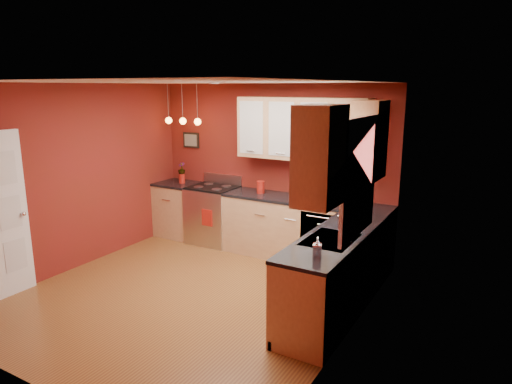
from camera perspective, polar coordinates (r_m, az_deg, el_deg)
The scene contains 26 objects.
floor at distance 5.92m, azimuth -8.11°, elevation -12.64°, with size 4.20×4.20×0.00m, color brown.
ceiling at distance 5.34m, azimuth -9.02°, elevation 13.42°, with size 4.00×4.20×0.02m, color white.
wall_back at distance 7.21m, azimuth 1.87°, elevation 3.05°, with size 4.00×0.02×2.60m, color maroon.
wall_front at distance 4.12m, azimuth -27.05°, elevation -6.11°, with size 4.00×0.02×2.60m, color maroon.
wall_left at distance 6.89m, azimuth -21.72°, elevation 1.65°, with size 0.02×4.20×2.60m, color maroon.
wall_right at distance 4.55m, azimuth 11.66°, elevation -3.19°, with size 0.02×4.20×2.60m, color maroon.
base_cabinets_back_left at distance 8.05m, azimuth -9.62°, elevation -2.26°, with size 0.70×0.60×0.90m, color tan.
base_cabinets_back_right at distance 6.84m, azimuth 6.04°, elevation -4.91°, with size 2.54×0.60×0.90m, color tan.
base_cabinets_right at distance 5.33m, azimuth 9.70°, elevation -10.38°, with size 0.60×2.10×0.90m, color tan.
counter_back_left at distance 7.94m, azimuth -9.74°, elevation 1.01°, with size 0.70×0.62×0.04m, color black.
counter_back_right at distance 6.71m, azimuth 6.14°, elevation -1.09°, with size 2.54×0.62×0.04m, color black.
counter_right at distance 5.16m, azimuth 9.90°, elevation -5.58°, with size 0.62×2.10×0.04m, color black.
gas_range at distance 7.62m, azimuth -5.37°, elevation -2.78°, with size 0.76×0.64×1.11m.
dishwasher_front at distance 6.45m, azimuth 8.00°, elevation -6.09°, with size 0.60×0.02×0.80m, color #BABABF.
sink at distance 5.03m, azimuth 9.33°, elevation -6.12°, with size 0.50×0.70×0.33m.
window at distance 4.75m, azimuth 12.74°, elevation 2.25°, with size 0.06×1.02×1.22m.
upper_cabinets_back at distance 6.70m, azimuth 5.77°, elevation 7.84°, with size 2.00×0.35×0.90m, color tan.
upper_cabinets_right at distance 4.77m, azimuth 11.27°, elevation 5.57°, with size 0.35×1.95×0.90m, color tan.
wall_picture at distance 7.98m, azimuth -8.10°, elevation 6.44°, with size 0.32×0.03×0.26m, color black.
pendant_lights at distance 7.63m, azimuth -9.13°, elevation 8.81°, with size 0.71×0.11×0.66m.
red_canister at distance 7.03m, azimuth 0.58°, elevation 0.61°, with size 0.13×0.13×0.19m.
red_vase at distance 7.88m, azimuth -9.24°, elevation 1.68°, with size 0.10×0.10×0.16m, color #A01911.
flowers at distance 7.85m, azimuth -9.29°, elevation 2.89°, with size 0.12×0.12×0.22m, color #A01911.
coffee_maker at distance 6.49m, azimuth 12.03°, elevation -0.63°, with size 0.19×0.18×0.23m.
soap_pump at distance 4.48m, azimuth 7.68°, elevation -6.85°, with size 0.09×0.09×0.19m, color silver.
dish_towel at distance 7.28m, azimuth -6.15°, elevation -3.22°, with size 0.20×0.01×0.27m, color #A01911.
Camera 1 is at (3.34, -4.16, 2.55)m, focal length 32.00 mm.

